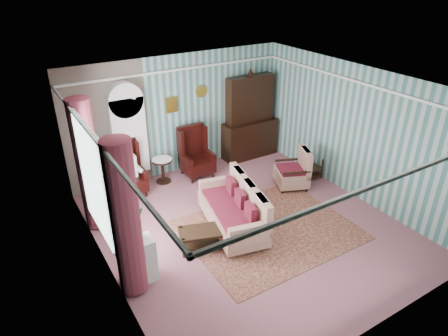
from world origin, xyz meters
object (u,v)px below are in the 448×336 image
floral_armchair (292,169)px  sofa (232,205)px  seated_woman (127,172)px  wingback_right (197,153)px  round_side_table (163,171)px  coffee_table (205,239)px  plant_stand (138,261)px  nest_table (311,168)px  bookcase (130,141)px  wingback_left (127,170)px  dresser_hutch (250,115)px

floral_armchair → sofa: bearing=129.9°
seated_woman → sofa: seated_woman is taller
floral_armchair → wingback_right: bearing=67.6°
round_side_table → coffee_table: size_ratio=0.64×
round_side_table → plant_stand: 3.36m
nest_table → coffee_table: size_ratio=0.57×
bookcase → sofa: size_ratio=1.16×
nest_table → sofa: 2.87m
plant_stand → sofa: bearing=12.4°
wingback_right → nest_table: wingback_right is taller
wingback_right → round_side_table: bearing=170.0°
wingback_left → plant_stand: 2.87m
dresser_hutch → coffee_table: size_ratio=2.51×
plant_stand → floral_armchair: bearing=15.0°
nest_table → coffee_table: nest_table is taller
nest_table → plant_stand: 5.02m
seated_woman → coffee_table: size_ratio=1.26×
round_side_table → wingback_right: bearing=-10.0°
wingback_left → coffee_table: 2.65m
seated_woman → floral_armchair: bearing=-25.6°
wingback_left → floral_armchair: wingback_left is taller
sofa → wingback_right: bearing=1.2°
wingback_right → floral_armchair: bearing=-44.7°
wingback_right → nest_table: size_ratio=2.31×
wingback_right → round_side_table: 0.92m
bookcase → nest_table: 4.37m
wingback_left → floral_armchair: 3.76m
bookcase → floral_armchair: size_ratio=2.45×
sofa → floral_armchair: (2.08, 0.66, -0.08)m
round_side_table → coffee_table: (-0.36, -2.71, -0.10)m
dresser_hutch → seated_woman: bearing=-175.6°
dresser_hutch → bookcase: bearing=177.9°
wingback_right → round_side_table: size_ratio=2.08×
round_side_table → floral_armchair: 3.06m
bookcase → plant_stand: bookcase is taller
round_side_table → floral_armchair: (2.49, -1.77, 0.16)m
round_side_table → plant_stand: bearing=-120.4°
sofa → coffee_table: size_ratio=2.06×
sofa → wingback_left: bearing=41.9°
nest_table → sofa: bearing=-165.1°
sofa → coffee_table: (-0.77, -0.28, -0.34)m
nest_table → floral_armchair: bearing=-173.7°
wingback_right → plant_stand: bearing=-132.8°
seated_woman → sofa: (1.31, -2.29, -0.05)m
wingback_right → bookcase: bearing=165.4°
wingback_left → round_side_table: bearing=9.5°
bookcase → round_side_table: size_ratio=3.73×
bookcase → dresser_hutch: dresser_hutch is taller
seated_woman → sofa: 2.64m
seated_woman → round_side_table: 0.96m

